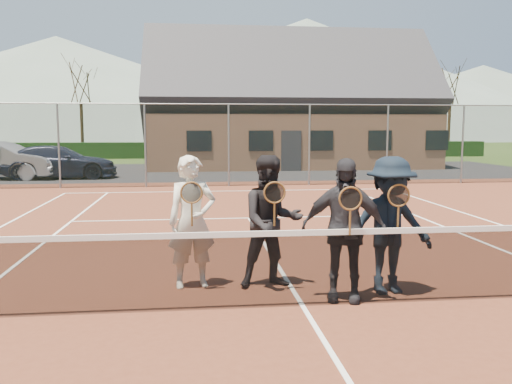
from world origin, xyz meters
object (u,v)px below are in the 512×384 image
at_px(car_c, 58,162).
at_px(player_d, 390,225).
at_px(car_b, 1,161).
at_px(player_c, 344,230).
at_px(player_b, 271,222).
at_px(clubhouse, 287,94).
at_px(player_a, 192,222).
at_px(tennis_net, 303,265).

distance_m(car_c, player_d, 18.87).
bearing_deg(car_b, player_c, -143.46).
distance_m(player_b, player_d, 1.56).
xyz_separation_m(car_b, car_c, (2.30, 0.03, -0.09)).
bearing_deg(car_b, car_c, -82.57).
height_order(car_b, player_d, player_d).
relative_size(clubhouse, player_d, 8.67).
height_order(clubhouse, player_a, clubhouse).
height_order(clubhouse, player_c, clubhouse).
height_order(tennis_net, player_a, player_a).
distance_m(tennis_net, player_b, 0.98).
xyz_separation_m(car_c, player_d, (8.20, -16.99, 0.23)).
height_order(player_b, player_c, same).
distance_m(player_a, player_b, 1.08).
bearing_deg(player_b, player_c, -40.10).
relative_size(car_c, clubhouse, 0.31).
height_order(car_b, clubhouse, clubhouse).
height_order(tennis_net, clubhouse, clubhouse).
xyz_separation_m(player_b, player_c, (0.81, -0.68, 0.00)).
height_order(clubhouse, player_d, clubhouse).
bearing_deg(player_b, tennis_net, -73.36).
bearing_deg(player_a, player_d, -12.77).
distance_m(car_b, clubhouse, 15.17).
relative_size(tennis_net, clubhouse, 0.75).
relative_size(car_b, tennis_net, 0.41).
bearing_deg(clubhouse, car_b, -153.44).
xyz_separation_m(tennis_net, player_a, (-1.33, 0.98, 0.38)).
bearing_deg(car_b, tennis_net, -145.12).
xyz_separation_m(car_b, tennis_net, (9.26, -17.37, -0.24)).
bearing_deg(player_d, tennis_net, -162.08).
xyz_separation_m(car_c, clubhouse, (10.97, 6.60, 3.29)).
bearing_deg(car_c, car_b, 87.73).
relative_size(clubhouse, player_a, 8.67).
height_order(car_c, player_c, player_c).
height_order(car_b, car_c, car_b).
height_order(clubhouse, player_b, clubhouse).
height_order(car_b, player_a, player_a).
xyz_separation_m(car_b, player_d, (10.50, -16.97, 0.14)).
distance_m(player_a, player_d, 2.63).
relative_size(car_c, tennis_net, 0.41).
height_order(tennis_net, player_d, player_d).
xyz_separation_m(car_c, player_b, (6.71, -16.53, 0.23)).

